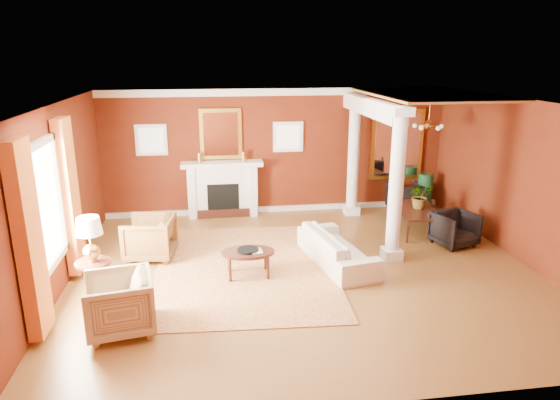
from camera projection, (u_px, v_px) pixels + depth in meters
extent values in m
plane|color=brown|center=(305.00, 271.00, 8.75)|extent=(8.00, 8.00, 0.00)
cube|color=#5B1F0C|center=(277.00, 152.00, 11.66)|extent=(8.00, 0.04, 2.90)
cube|color=#5B1F0C|center=(372.00, 284.00, 5.02)|extent=(8.00, 0.04, 2.90)
cube|color=#5B1F0C|center=(55.00, 201.00, 7.80)|extent=(0.04, 7.00, 2.90)
cube|color=#5B1F0C|center=(526.00, 183.00, 8.88)|extent=(0.04, 7.00, 2.90)
cube|color=silver|center=(307.00, 104.00, 7.92)|extent=(8.00, 7.00, 0.04)
cube|color=white|center=(223.00, 191.00, 11.56)|extent=(1.60, 0.34, 1.20)
cube|color=black|center=(223.00, 199.00, 11.44)|extent=(0.72, 0.03, 0.70)
cube|color=black|center=(224.00, 213.00, 11.54)|extent=(1.20, 0.05, 0.20)
cube|color=white|center=(222.00, 164.00, 11.34)|extent=(1.85, 0.42, 0.10)
cube|color=white|center=(192.00, 192.00, 11.44)|extent=(0.16, 0.40, 1.20)
cube|color=white|center=(253.00, 190.00, 11.63)|extent=(0.16, 0.40, 1.20)
cube|color=gold|center=(221.00, 134.00, 11.32)|extent=(0.95, 0.06, 1.15)
cube|color=white|center=(221.00, 134.00, 11.28)|extent=(0.78, 0.02, 0.98)
cube|color=white|center=(151.00, 140.00, 11.14)|extent=(0.70, 0.06, 0.70)
cube|color=white|center=(151.00, 140.00, 11.11)|extent=(0.54, 0.02, 0.54)
cube|color=white|center=(288.00, 137.00, 11.56)|extent=(0.70, 0.06, 0.70)
cube|color=white|center=(288.00, 137.00, 11.53)|extent=(0.54, 0.02, 0.54)
cube|color=white|center=(43.00, 206.00, 7.20)|extent=(0.03, 1.30, 1.70)
cube|color=white|center=(29.00, 222.00, 6.54)|extent=(0.08, 0.10, 1.90)
cube|color=white|center=(59.00, 193.00, 7.87)|extent=(0.08, 0.10, 1.90)
cube|color=#BF6220|center=(29.00, 241.00, 6.31)|extent=(0.18, 0.55, 2.60)
cube|color=#BF6220|center=(70.00, 197.00, 8.21)|extent=(0.18, 0.55, 2.60)
cube|color=white|center=(392.00, 254.00, 9.24)|extent=(0.34, 0.34, 0.20)
cylinder|color=white|center=(396.00, 183.00, 8.85)|extent=(0.26, 0.26, 2.50)
cube|color=white|center=(401.00, 111.00, 8.49)|extent=(0.36, 0.36, 0.16)
cube|color=white|center=(351.00, 210.00, 11.80)|extent=(0.34, 0.34, 0.20)
cylinder|color=white|center=(354.00, 154.00, 11.42)|extent=(0.26, 0.26, 2.50)
cube|color=white|center=(356.00, 97.00, 11.05)|extent=(0.36, 0.36, 0.16)
cube|color=white|center=(371.00, 107.00, 10.04)|extent=(0.30, 3.20, 0.32)
cube|color=#C57B3A|center=(430.00, 95.00, 9.98)|extent=(2.30, 3.40, 0.04)
cube|color=gold|center=(397.00, 145.00, 11.99)|extent=(1.30, 0.06, 1.70)
cube|color=white|center=(397.00, 145.00, 11.95)|extent=(1.10, 0.02, 1.50)
cylinder|color=#C1853C|center=(430.00, 109.00, 10.12)|extent=(0.02, 0.02, 0.65)
sphere|color=#C1853C|center=(428.00, 125.00, 10.21)|extent=(0.20, 0.20, 0.20)
sphere|color=beige|center=(441.00, 126.00, 10.26)|extent=(0.09, 0.09, 0.09)
sphere|color=beige|center=(427.00, 125.00, 10.48)|extent=(0.09, 0.09, 0.09)
sphere|color=beige|center=(415.00, 126.00, 10.35)|extent=(0.09, 0.09, 0.09)
sphere|color=beige|center=(421.00, 128.00, 10.03)|extent=(0.09, 0.09, 0.09)
sphere|color=beige|center=(438.00, 128.00, 9.98)|extent=(0.09, 0.09, 0.09)
cube|color=white|center=(277.00, 92.00, 11.23)|extent=(8.00, 0.08, 0.16)
cube|color=white|center=(278.00, 209.00, 12.02)|extent=(8.00, 0.08, 0.12)
cube|color=maroon|center=(245.00, 268.00, 8.86)|extent=(3.34, 4.32, 0.02)
imported|color=#F5E8CE|center=(338.00, 243.00, 8.96)|extent=(0.95, 2.11, 0.80)
imported|color=black|center=(149.00, 236.00, 9.19)|extent=(0.91, 0.96, 0.88)
imported|color=tan|center=(119.00, 301.00, 6.75)|extent=(0.96, 1.01, 0.90)
cylinder|color=black|center=(248.00, 252.00, 8.43)|extent=(0.91, 0.91, 0.05)
cylinder|color=black|center=(230.00, 271.00, 8.27)|extent=(0.05, 0.05, 0.40)
cylinder|color=black|center=(268.00, 269.00, 8.35)|extent=(0.05, 0.05, 0.40)
cylinder|color=black|center=(229.00, 261.00, 8.65)|extent=(0.05, 0.05, 0.40)
cylinder|color=black|center=(265.00, 259.00, 8.73)|extent=(0.05, 0.05, 0.40)
imported|color=black|center=(251.00, 245.00, 8.35)|extent=(0.18, 0.03, 0.25)
cylinder|color=black|center=(97.00, 297.00, 7.77)|extent=(0.39, 0.39, 0.04)
cylinder|color=black|center=(95.00, 281.00, 7.69)|extent=(0.10, 0.10, 0.61)
cylinder|color=black|center=(93.00, 263.00, 7.60)|extent=(0.54, 0.54, 0.04)
sphere|color=#C1853C|center=(92.00, 252.00, 7.55)|extent=(0.25, 0.25, 0.25)
cylinder|color=#C1853C|center=(90.00, 241.00, 7.50)|extent=(0.03, 0.03, 0.27)
cone|color=beige|center=(89.00, 226.00, 7.43)|extent=(0.39, 0.39, 0.27)
imported|color=black|center=(417.00, 214.00, 10.56)|extent=(0.71, 1.51, 0.81)
imported|color=black|center=(455.00, 227.00, 9.82)|extent=(0.89, 0.86, 0.75)
imported|color=black|center=(404.00, 196.00, 11.90)|extent=(0.80, 0.76, 0.76)
sphere|color=#154324|center=(424.00, 203.00, 12.02)|extent=(0.38, 0.38, 0.38)
cylinder|color=#154324|center=(425.00, 192.00, 11.94)|extent=(0.34, 0.34, 0.91)
imported|color=#26591E|center=(421.00, 185.00, 10.42)|extent=(0.55, 0.59, 0.42)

